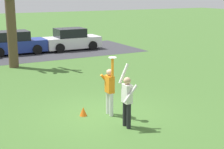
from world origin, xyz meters
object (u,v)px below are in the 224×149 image
at_px(frisbee_disc, 113,58).
at_px(bare_tree_tall, 11,9).
at_px(person_catcher, 110,88).
at_px(parked_car_white, 72,40).
at_px(field_cone_orange, 83,111).
at_px(person_defender, 127,98).
at_px(parked_car_blue, 15,43).

relative_size(frisbee_disc, bare_tree_tall, 0.04).
bearing_deg(frisbee_disc, person_catcher, 88.03).
distance_m(person_catcher, parked_car_white, 14.20).
relative_size(person_catcher, frisbee_disc, 7.81).
bearing_deg(person_catcher, bare_tree_tall, -170.94).
distance_m(parked_car_white, field_cone_orange, 14.15).
xyz_separation_m(bare_tree_tall, field_cone_orange, (0.32, -9.14, -3.12)).
relative_size(bare_tree_tall, field_cone_orange, 21.08).
bearing_deg(field_cone_orange, person_catcher, -21.80).
distance_m(person_defender, parked_car_white, 15.41).
bearing_deg(bare_tree_tall, frisbee_disc, -83.12).
xyz_separation_m(parked_car_white, bare_tree_tall, (-5.18, -4.14, 2.55)).
height_order(person_defender, frisbee_disc, frisbee_disc).
height_order(frisbee_disc, bare_tree_tall, bare_tree_tall).
bearing_deg(parked_car_blue, person_defender, -88.97).
bearing_deg(field_cone_orange, parked_car_blue, 86.90).
xyz_separation_m(person_catcher, frisbee_disc, (-0.01, -0.22, 1.11)).
relative_size(parked_car_white, bare_tree_tall, 0.61).
bearing_deg(person_defender, parked_car_blue, 2.31).
distance_m(parked_car_blue, field_cone_orange, 13.51).
height_order(person_defender, bare_tree_tall, bare_tree_tall).
bearing_deg(field_cone_orange, frisbee_disc, -33.71).
height_order(person_catcher, bare_tree_tall, bare_tree_tall).
relative_size(parked_car_blue, parked_car_white, 1.00).
distance_m(person_catcher, frisbee_disc, 1.13).
height_order(parked_car_blue, parked_car_white, same).
height_order(parked_car_white, field_cone_orange, parked_car_white).
distance_m(parked_car_blue, parked_car_white, 4.14).
xyz_separation_m(frisbee_disc, parked_car_white, (4.01, 13.85, -1.37)).
height_order(frisbee_disc, parked_car_white, frisbee_disc).
distance_m(bare_tree_tall, field_cone_orange, 9.66).
xyz_separation_m(parked_car_blue, field_cone_orange, (-0.73, -13.48, -0.57)).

